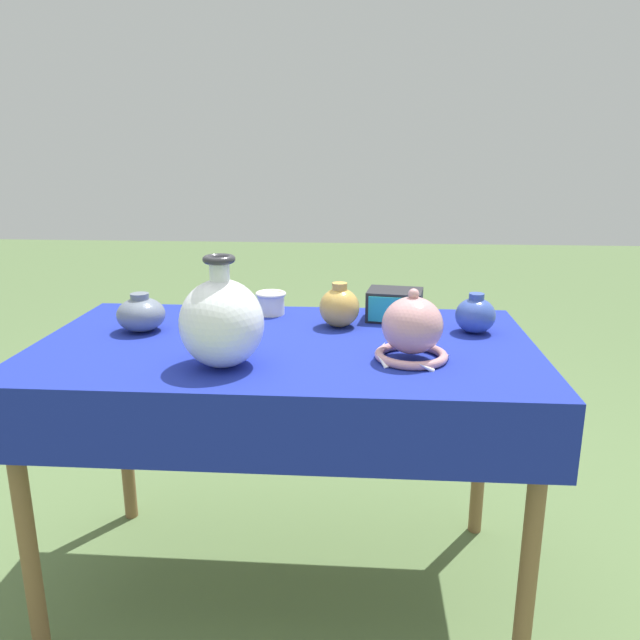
# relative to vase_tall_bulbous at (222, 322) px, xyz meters

# --- Properties ---
(ground_plane) EXTENTS (14.00, 14.00, 0.00)m
(ground_plane) POSITION_rel_vase_tall_bulbous_xyz_m (0.12, 0.21, -0.88)
(ground_plane) COLOR #567042
(display_table) EXTENTS (1.33, 0.76, 0.77)m
(display_table) POSITION_rel_vase_tall_bulbous_xyz_m (0.12, 0.19, -0.18)
(display_table) COLOR olive
(display_table) RESTS_ON ground_plane
(vase_tall_bulbous) EXTENTS (0.20, 0.20, 0.27)m
(vase_tall_bulbous) POSITION_rel_vase_tall_bulbous_xyz_m (0.00, 0.00, 0.00)
(vase_tall_bulbous) COLOR white
(vase_tall_bulbous) RESTS_ON display_table
(vase_dome_bell) EXTENTS (0.19, 0.20, 0.18)m
(vase_dome_bell) POSITION_rel_vase_tall_bulbous_xyz_m (0.45, 0.08, -0.04)
(vase_dome_bell) COLOR #D19399
(vase_dome_bell) RESTS_ON display_table
(mosaic_tile_box) EXTENTS (0.18, 0.15, 0.09)m
(mosaic_tile_box) POSITION_rel_vase_tall_bulbous_xyz_m (0.43, 0.45, -0.06)
(mosaic_tile_box) COLOR #232328
(mosaic_tile_box) RESTS_ON display_table
(jar_round_ochre) EXTENTS (0.12, 0.12, 0.13)m
(jar_round_ochre) POSITION_rel_vase_tall_bulbous_xyz_m (0.26, 0.36, -0.05)
(jar_round_ochre) COLOR gold
(jar_round_ochre) RESTS_ON display_table
(jar_round_slate) EXTENTS (0.14, 0.14, 0.11)m
(jar_round_slate) POSITION_rel_vase_tall_bulbous_xyz_m (-0.30, 0.27, -0.06)
(jar_round_slate) COLOR slate
(jar_round_slate) RESTS_ON display_table
(cup_wide_ivory) EXTENTS (0.10, 0.10, 0.07)m
(cup_wide_ivory) POSITION_rel_vase_tall_bulbous_xyz_m (0.04, 0.48, -0.07)
(cup_wide_ivory) COLOR white
(cup_wide_ivory) RESTS_ON display_table
(jar_round_cobalt) EXTENTS (0.11, 0.11, 0.11)m
(jar_round_cobalt) POSITION_rel_vase_tall_bulbous_xyz_m (0.65, 0.33, -0.06)
(jar_round_cobalt) COLOR #3851A8
(jar_round_cobalt) RESTS_ON display_table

